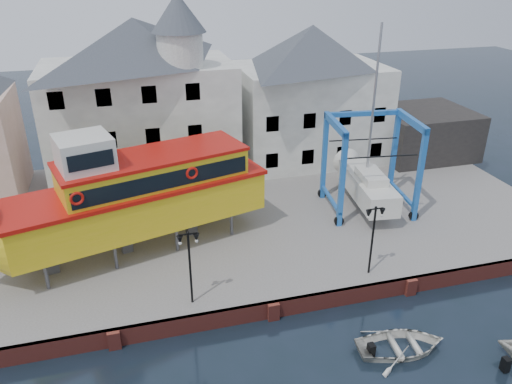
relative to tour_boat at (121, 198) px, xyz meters
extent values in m
plane|color=black|center=(7.02, -7.15, -4.58)|extent=(140.00, 140.00, 0.00)
cube|color=#6A635D|center=(7.02, 3.85, -4.08)|extent=(44.00, 22.00, 1.00)
cube|color=maroon|center=(7.02, -7.03, -4.08)|extent=(44.00, 0.25, 1.00)
cube|color=maroon|center=(-0.98, -7.20, -4.08)|extent=(0.60, 0.36, 1.00)
cube|color=maroon|center=(7.02, -7.20, -4.08)|extent=(0.60, 0.36, 1.00)
cube|color=maroon|center=(15.02, -7.20, -4.08)|extent=(0.60, 0.36, 1.00)
cube|color=#B8B8AE|center=(2.02, 11.35, 0.92)|extent=(14.00, 8.00, 9.00)
pyramid|color=#3A4148|center=(2.02, 11.35, 7.02)|extent=(14.00, 8.00, 3.20)
cube|color=black|center=(-3.48, 7.39, -1.98)|extent=(1.00, 0.08, 1.20)
cube|color=black|center=(-0.48, 7.39, -1.98)|extent=(1.00, 0.08, 1.20)
cube|color=black|center=(2.52, 7.39, -1.98)|extent=(1.00, 0.08, 1.20)
cube|color=black|center=(5.52, 7.39, -1.98)|extent=(1.00, 0.08, 1.20)
cube|color=black|center=(-3.48, 7.39, 1.02)|extent=(1.00, 0.08, 1.20)
cube|color=black|center=(-0.48, 7.39, 1.02)|extent=(1.00, 0.08, 1.20)
cube|color=black|center=(2.52, 7.39, 1.02)|extent=(1.00, 0.08, 1.20)
cube|color=black|center=(5.52, 7.39, 1.02)|extent=(1.00, 0.08, 1.20)
cube|color=black|center=(-3.48, 7.39, 4.02)|extent=(1.00, 0.08, 1.20)
cube|color=black|center=(-0.48, 7.39, 4.02)|extent=(1.00, 0.08, 1.20)
cube|color=black|center=(2.52, 7.39, 4.02)|extent=(1.00, 0.08, 1.20)
cube|color=black|center=(5.52, 7.39, 4.02)|extent=(1.00, 0.08, 1.20)
cylinder|color=#B8B8AE|center=(5.02, 8.95, 6.62)|extent=(3.20, 3.20, 2.40)
cone|color=#3A4148|center=(5.02, 8.95, 9.12)|extent=(3.80, 3.80, 2.60)
cube|color=#B8B8AE|center=(16.02, 11.85, 0.42)|extent=(12.00, 8.00, 8.00)
pyramid|color=#3A4148|center=(16.02, 11.85, 6.02)|extent=(12.00, 8.00, 3.20)
cube|color=black|center=(11.52, 7.89, -1.98)|extent=(1.00, 0.08, 1.20)
cube|color=black|center=(14.52, 7.89, -1.98)|extent=(1.00, 0.08, 1.20)
cube|color=black|center=(17.52, 7.89, -1.98)|extent=(1.00, 0.08, 1.20)
cube|color=black|center=(20.52, 7.89, -1.98)|extent=(1.00, 0.08, 1.20)
cube|color=black|center=(11.52, 7.89, 1.02)|extent=(1.00, 0.08, 1.20)
cube|color=black|center=(14.52, 7.89, 1.02)|extent=(1.00, 0.08, 1.20)
cube|color=black|center=(17.52, 7.89, 1.02)|extent=(1.00, 0.08, 1.20)
cube|color=black|center=(20.52, 7.89, 1.02)|extent=(1.00, 0.08, 1.20)
cube|color=black|center=(26.02, 9.85, -1.58)|extent=(8.00, 7.00, 4.00)
cylinder|color=black|center=(3.02, -5.95, -1.58)|extent=(0.12, 0.12, 4.00)
cube|color=black|center=(3.02, -5.95, 0.47)|extent=(0.90, 0.06, 0.06)
sphere|color=black|center=(3.02, -5.95, 0.54)|extent=(0.16, 0.16, 0.16)
cone|color=black|center=(2.62, -5.95, 0.20)|extent=(0.32, 0.32, 0.45)
sphere|color=silver|center=(2.62, -5.95, 0.02)|extent=(0.18, 0.18, 0.18)
cone|color=black|center=(3.42, -5.95, 0.20)|extent=(0.32, 0.32, 0.45)
sphere|color=silver|center=(3.42, -5.95, 0.02)|extent=(0.18, 0.18, 0.18)
cylinder|color=black|center=(13.02, -5.95, -1.58)|extent=(0.12, 0.12, 4.00)
cube|color=black|center=(13.02, -5.95, 0.47)|extent=(0.90, 0.06, 0.06)
sphere|color=black|center=(13.02, -5.95, 0.54)|extent=(0.16, 0.16, 0.16)
cone|color=black|center=(12.62, -5.95, 0.20)|extent=(0.32, 0.32, 0.45)
sphere|color=silver|center=(12.62, -5.95, 0.02)|extent=(0.18, 0.18, 0.18)
cone|color=black|center=(13.42, -5.95, 0.20)|extent=(0.32, 0.32, 0.45)
sphere|color=silver|center=(13.42, -5.95, 0.02)|extent=(0.18, 0.18, 0.18)
cylinder|color=#59595E|center=(-4.26, -2.73, -2.78)|extent=(0.25, 0.25, 1.60)
cylinder|color=#59595E|center=(-5.06, 0.14, -2.78)|extent=(0.25, 0.25, 1.60)
cylinder|color=#59595E|center=(-0.67, -1.73, -2.78)|extent=(0.25, 0.25, 1.60)
cylinder|color=#59595E|center=(-1.47, 1.14, -2.78)|extent=(0.25, 0.25, 1.60)
cylinder|color=#59595E|center=(2.92, -0.73, -2.78)|extent=(0.25, 0.25, 1.60)
cylinder|color=#59595E|center=(2.12, 2.14, -2.78)|extent=(0.25, 0.25, 1.60)
cylinder|color=#59595E|center=(6.51, 0.27, -2.78)|extent=(0.25, 0.25, 1.60)
cylinder|color=#59595E|center=(5.71, 3.14, -2.78)|extent=(0.25, 0.25, 1.60)
cube|color=#59595E|center=(-4.14, -1.15, -2.78)|extent=(0.76, 0.68, 1.60)
cube|color=#59595E|center=(-0.04, -0.01, -2.78)|extent=(0.76, 0.68, 1.60)
cube|color=#59595E|center=(4.06, 1.13, -2.78)|extent=(0.76, 0.68, 1.60)
cube|color=gold|center=(0.99, 0.28, -0.81)|extent=(15.45, 7.90, 2.34)
cube|color=#B4110A|center=(0.99, 0.28, 0.47)|extent=(15.80, 8.15, 0.23)
cube|color=gold|center=(2.01, 0.56, 1.22)|extent=(11.23, 6.35, 1.70)
cube|color=black|center=(2.50, -1.21, 1.27)|extent=(9.86, 2.80, 0.96)
cube|color=black|center=(1.52, 2.33, 1.27)|extent=(9.86, 2.80, 0.96)
cube|color=#B4110A|center=(2.01, 0.56, 2.16)|extent=(11.46, 6.51, 0.19)
cube|color=silver|center=(-1.58, -0.44, 3.04)|extent=(3.41, 3.41, 1.94)
cube|color=black|center=(-1.20, -1.80, 3.12)|extent=(2.26, 0.68, 0.85)
torus|color=#B4110A|center=(-2.10, -2.55, 1.43)|extent=(0.76, 0.34, 0.75)
torus|color=#B4110A|center=(4.06, -0.83, 1.43)|extent=(0.76, 0.34, 0.75)
cube|color=#1457A6|center=(13.62, -0.47, -0.36)|extent=(0.36, 0.36, 6.44)
cylinder|color=black|center=(13.62, -0.47, -3.25)|extent=(0.67, 0.31, 0.64)
cube|color=#1457A6|center=(14.15, 3.77, -0.36)|extent=(0.36, 0.36, 6.44)
cylinder|color=black|center=(14.15, 3.77, -3.25)|extent=(0.67, 0.31, 0.64)
cube|color=#1457A6|center=(18.77, -1.12, -0.36)|extent=(0.36, 0.36, 6.44)
cylinder|color=black|center=(18.77, -1.12, -3.25)|extent=(0.67, 0.31, 0.64)
cube|color=#1457A6|center=(19.30, 3.13, -0.36)|extent=(0.36, 0.36, 6.44)
cylinder|color=black|center=(19.30, 3.13, -3.25)|extent=(0.67, 0.31, 0.64)
cube|color=#1457A6|center=(13.88, 1.65, 2.70)|extent=(0.89, 4.60, 0.45)
cube|color=#1457A6|center=(13.88, 1.65, -2.66)|extent=(0.79, 4.59, 0.19)
cube|color=#1457A6|center=(19.04, 1.01, 2.70)|extent=(0.89, 4.60, 0.45)
cube|color=#1457A6|center=(19.04, 1.01, -2.66)|extent=(0.79, 4.59, 0.19)
cube|color=#1457A6|center=(16.72, 3.45, 2.70)|extent=(5.51, 1.00, 0.32)
cube|color=silver|center=(16.46, 1.33, -1.92)|extent=(2.95, 7.11, 1.47)
cone|color=silver|center=(16.97, 5.39, -1.92)|extent=(2.28, 1.72, 2.11)
cube|color=#59595E|center=(16.46, 1.33, -2.98)|extent=(0.42, 1.67, 0.64)
cube|color=silver|center=(16.40, 0.87, -0.91)|extent=(1.80, 2.92, 0.55)
cylinder|color=#99999E|center=(16.51, 1.78, 3.87)|extent=(0.18, 0.18, 10.11)
cube|color=black|center=(16.25, -0.31, 0.97)|extent=(4.89, 0.73, 0.05)
cube|color=black|center=(16.66, 2.97, 0.97)|extent=(4.89, 0.73, 0.05)
imported|color=silver|center=(12.26, -11.00, -4.58)|extent=(4.63, 3.53, 0.90)
camera|label=1|loc=(0.69, -26.88, 12.64)|focal=35.00mm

